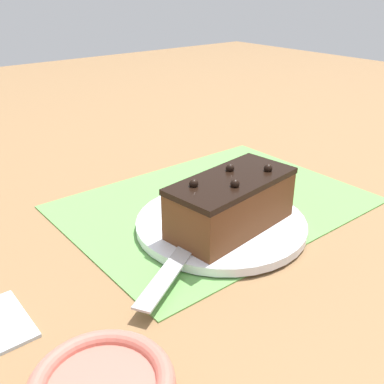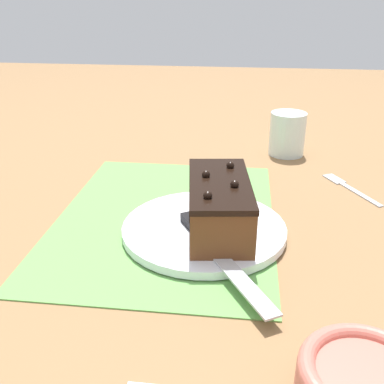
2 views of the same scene
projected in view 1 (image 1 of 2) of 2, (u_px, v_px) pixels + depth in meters
The scene contains 5 objects.
ground_plane at pixel (215, 204), 0.72m from camera, with size 3.00×3.00×0.00m, color olive.
placemat_woven at pixel (215, 203), 0.72m from camera, with size 0.46×0.34×0.00m, color #609E4C.
cake_plate at pixel (221, 224), 0.64m from camera, with size 0.24×0.24×0.01m.
chocolate_cake at pixel (231, 202), 0.61m from camera, with size 0.19×0.11×0.08m.
serving_knife at pixel (196, 232), 0.60m from camera, with size 0.22×0.14×0.01m.
Camera 1 is at (0.43, 0.48, 0.33)m, focal length 42.00 mm.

